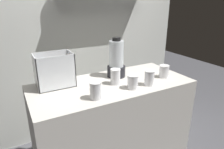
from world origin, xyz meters
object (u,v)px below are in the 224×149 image
object	(u,v)px
juice_cup_carrot_middle	(133,83)
juice_cup_carrot_left	(115,77)
juice_cup_beet_far_right	(164,72)
carrot_display_bin	(56,76)
juice_cup_orange_far_left	(96,92)
juice_cup_beet_right	(149,79)
blender_pitcher	(116,61)

from	to	relation	value
juice_cup_carrot_middle	juice_cup_carrot_left	bearing A→B (deg)	117.65
juice_cup_carrot_left	juice_cup_carrot_middle	bearing A→B (deg)	-62.35
juice_cup_carrot_left	juice_cup_beet_far_right	size ratio (longest dim) A/B	1.17
carrot_display_bin	juice_cup_orange_far_left	distance (m)	0.43
juice_cup_orange_far_left	juice_cup_carrot_middle	xyz separation A→B (m)	(0.34, 0.03, -0.01)
juice_cup_orange_far_left	carrot_display_bin	bearing A→B (deg)	117.01
juice_cup_beet_right	juice_cup_carrot_left	bearing A→B (deg)	147.03
juice_cup_orange_far_left	juice_cup_beet_far_right	size ratio (longest dim) A/B	1.14
juice_cup_carrot_left	juice_cup_carrot_middle	size ratio (longest dim) A/B	1.17
blender_pitcher	juice_cup_orange_far_left	xyz separation A→B (m)	(-0.36, -0.34, -0.10)
juice_cup_orange_far_left	juice_cup_carrot_middle	distance (m)	0.34
carrot_display_bin	juice_cup_beet_right	size ratio (longest dim) A/B	2.33
carrot_display_bin	juice_cup_beet_right	distance (m)	0.79
juice_cup_carrot_middle	juice_cup_beet_right	size ratio (longest dim) A/B	0.89
juice_cup_beet_far_right	blender_pitcher	bearing A→B (deg)	148.77
juice_cup_orange_far_left	juice_cup_beet_far_right	distance (m)	0.75
blender_pitcher	juice_cup_carrot_middle	size ratio (longest dim) A/B	3.20
juice_cup_carrot_left	juice_cup_orange_far_left	bearing A→B (deg)	-146.35
carrot_display_bin	juice_cup_beet_right	world-z (taller)	carrot_display_bin
juice_cup_carrot_left	carrot_display_bin	bearing A→B (deg)	155.84
juice_cup_carrot_middle	juice_cup_beet_far_right	bearing A→B (deg)	11.01
juice_cup_beet_right	juice_cup_orange_far_left	bearing A→B (deg)	-177.85
carrot_display_bin	juice_cup_orange_far_left	world-z (taller)	carrot_display_bin
juice_cup_beet_far_right	juice_cup_carrot_left	bearing A→B (deg)	171.68
blender_pitcher	juice_cup_carrot_left	world-z (taller)	blender_pitcher
juice_cup_carrot_middle	juice_cup_beet_right	xyz separation A→B (m)	(0.16, -0.01, 0.01)
juice_cup_carrot_middle	juice_cup_beet_far_right	size ratio (longest dim) A/B	1.00
blender_pitcher	juice_cup_carrot_middle	bearing A→B (deg)	-94.00
juice_cup_beet_right	juice_cup_beet_far_right	bearing A→B (deg)	19.63
juice_cup_carrot_left	juice_cup_beet_right	xyz separation A→B (m)	(0.24, -0.16, -0.00)
juice_cup_carrot_left	juice_cup_beet_right	size ratio (longest dim) A/B	1.04
juice_cup_beet_far_right	juice_cup_beet_right	bearing A→B (deg)	-160.37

